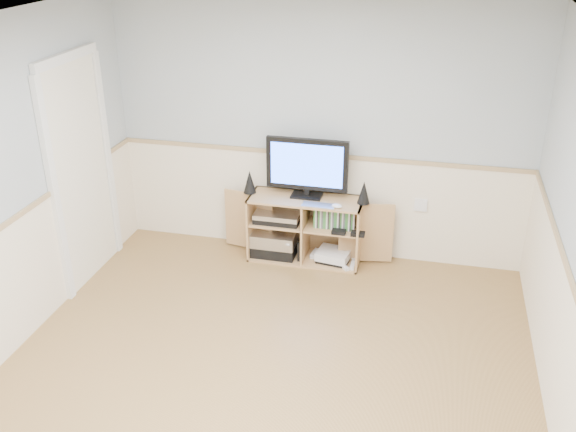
# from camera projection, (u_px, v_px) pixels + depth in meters

# --- Properties ---
(room) EXTENTS (4.04, 4.54, 2.54)m
(room) POSITION_uv_depth(u_px,v_px,m) (250.00, 233.00, 4.20)
(room) COLOR #AB884C
(room) RESTS_ON ground
(media_cabinet) EXTENTS (1.70, 0.41, 0.65)m
(media_cabinet) POSITION_uv_depth(u_px,v_px,m) (306.00, 226.00, 6.29)
(media_cabinet) COLOR tan
(media_cabinet) RESTS_ON floor
(monitor) EXTENTS (0.78, 0.18, 0.58)m
(monitor) POSITION_uv_depth(u_px,v_px,m) (307.00, 166.00, 6.02)
(monitor) COLOR black
(monitor) RESTS_ON media_cabinet
(speaker_left) EXTENTS (0.12, 0.12, 0.23)m
(speaker_left) POSITION_uv_depth(u_px,v_px,m) (250.00, 182.00, 6.20)
(speaker_left) COLOR black
(speaker_left) RESTS_ON media_cabinet
(speaker_right) EXTENTS (0.12, 0.12, 0.22)m
(speaker_right) POSITION_uv_depth(u_px,v_px,m) (364.00, 192.00, 5.97)
(speaker_right) COLOR black
(speaker_right) RESTS_ON media_cabinet
(keyboard) EXTENTS (0.31, 0.13, 0.01)m
(keyboard) POSITION_uv_depth(u_px,v_px,m) (319.00, 205.00, 5.96)
(keyboard) COLOR #BDBDC1
(keyboard) RESTS_ON media_cabinet
(mouse) EXTENTS (0.11, 0.09, 0.04)m
(mouse) POSITION_uv_depth(u_px,v_px,m) (337.00, 206.00, 5.92)
(mouse) COLOR white
(mouse) RESTS_ON media_cabinet
(av_components) EXTENTS (0.52, 0.33, 0.47)m
(av_components) POSITION_uv_depth(u_px,v_px,m) (276.00, 236.00, 6.36)
(av_components) COLOR black
(av_components) RESTS_ON media_cabinet
(game_consoles) EXTENTS (0.46, 0.30, 0.11)m
(game_consoles) POSITION_uv_depth(u_px,v_px,m) (333.00, 256.00, 6.29)
(game_consoles) COLOR white
(game_consoles) RESTS_ON media_cabinet
(game_cases) EXTENTS (0.39, 0.13, 0.19)m
(game_cases) POSITION_uv_depth(u_px,v_px,m) (335.00, 218.00, 6.11)
(game_cases) COLOR #3F8C3F
(game_cases) RESTS_ON media_cabinet
(wall_outlet) EXTENTS (0.12, 0.03, 0.12)m
(wall_outlet) POSITION_uv_depth(u_px,v_px,m) (421.00, 205.00, 6.10)
(wall_outlet) COLOR white
(wall_outlet) RESTS_ON wall_back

